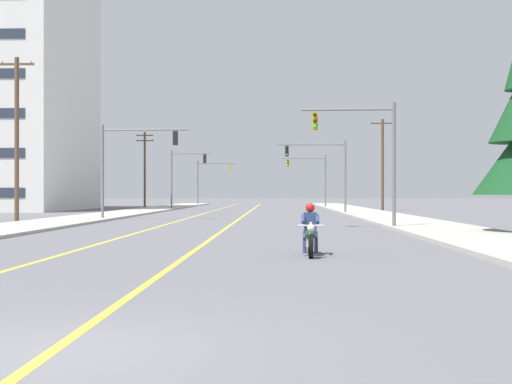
{
  "coord_description": "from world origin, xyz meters",
  "views": [
    {
      "loc": [
        2.47,
        -7.09,
        1.75
      ],
      "look_at": [
        1.37,
        28.74,
        1.8
      ],
      "focal_mm": 45.7,
      "sensor_mm": 36.0,
      "label": 1
    }
  ],
  "objects_px": {
    "traffic_signal_mid_right": "(325,165)",
    "traffic_signal_mid_left": "(183,171)",
    "traffic_signal_far_right": "(312,173)",
    "utility_pole_right_far": "(383,163)",
    "traffic_signal_near_right": "(367,145)",
    "motorcycle_with_rider": "(310,234)",
    "utility_pole_left_far": "(145,167)",
    "traffic_signal_far_left": "(209,176)",
    "traffic_signal_near_left": "(128,156)",
    "utility_pole_left_near": "(17,137)"
  },
  "relations": [
    {
      "from": "traffic_signal_near_left",
      "to": "traffic_signal_mid_left",
      "type": "xyz_separation_m",
      "value": [
        -0.07,
        25.39,
        -0.09
      ]
    },
    {
      "from": "traffic_signal_far_right",
      "to": "traffic_signal_far_left",
      "type": "distance_m",
      "value": 18.83
    },
    {
      "from": "traffic_signal_mid_left",
      "to": "utility_pole_left_near",
      "type": "xyz_separation_m",
      "value": [
        -5.52,
        -29.69,
        1.01
      ]
    },
    {
      "from": "traffic_signal_far_left",
      "to": "utility_pole_left_far",
      "type": "bearing_deg",
      "value": -123.53
    },
    {
      "from": "motorcycle_with_rider",
      "to": "utility_pole_right_far",
      "type": "xyz_separation_m",
      "value": [
        9.45,
        45.58,
        4.11
      ]
    },
    {
      "from": "motorcycle_with_rider",
      "to": "traffic_signal_near_left",
      "type": "bearing_deg",
      "value": 114.02
    },
    {
      "from": "traffic_signal_mid_left",
      "to": "utility_pole_left_far",
      "type": "xyz_separation_m",
      "value": [
        -6.48,
        12.34,
        0.93
      ]
    },
    {
      "from": "traffic_signal_mid_left",
      "to": "traffic_signal_near_left",
      "type": "bearing_deg",
      "value": -89.85
    },
    {
      "from": "utility_pole_left_near",
      "to": "traffic_signal_far_right",
      "type": "bearing_deg",
      "value": 63.63
    },
    {
      "from": "traffic_signal_mid_right",
      "to": "traffic_signal_mid_left",
      "type": "distance_m",
      "value": 18.45
    },
    {
      "from": "utility_pole_left_far",
      "to": "traffic_signal_mid_right",
      "type": "bearing_deg",
      "value": -50.35
    },
    {
      "from": "motorcycle_with_rider",
      "to": "traffic_signal_near_right",
      "type": "distance_m",
      "value": 14.67
    },
    {
      "from": "traffic_signal_mid_left",
      "to": "utility_pole_left_far",
      "type": "distance_m",
      "value": 13.97
    },
    {
      "from": "traffic_signal_far_right",
      "to": "utility_pole_left_far",
      "type": "xyz_separation_m",
      "value": [
        -20.51,
        2.6,
        0.86
      ]
    },
    {
      "from": "traffic_signal_far_left",
      "to": "utility_pole_left_far",
      "type": "distance_m",
      "value": 12.51
    },
    {
      "from": "traffic_signal_far_right",
      "to": "traffic_signal_mid_right",
      "type": "bearing_deg",
      "value": -90.48
    },
    {
      "from": "traffic_signal_far_right",
      "to": "utility_pole_left_far",
      "type": "bearing_deg",
      "value": 172.78
    },
    {
      "from": "traffic_signal_mid_left",
      "to": "utility_pole_right_far",
      "type": "bearing_deg",
      "value": -10.11
    },
    {
      "from": "traffic_signal_far_right",
      "to": "utility_pole_right_far",
      "type": "relative_size",
      "value": 0.69
    },
    {
      "from": "traffic_signal_near_right",
      "to": "traffic_signal_mid_right",
      "type": "xyz_separation_m",
      "value": [
        -0.33,
        23.17,
        0.08
      ]
    },
    {
      "from": "traffic_signal_near_left",
      "to": "utility_pole_left_near",
      "type": "xyz_separation_m",
      "value": [
        -5.58,
        -4.31,
        0.91
      ]
    },
    {
      "from": "traffic_signal_near_right",
      "to": "traffic_signal_far_right",
      "type": "height_order",
      "value": "same"
    },
    {
      "from": "traffic_signal_mid_left",
      "to": "utility_pole_right_far",
      "type": "height_order",
      "value": "utility_pole_right_far"
    },
    {
      "from": "motorcycle_with_rider",
      "to": "traffic_signal_far_left",
      "type": "xyz_separation_m",
      "value": [
        -10.25,
        71.91,
        3.54
      ]
    },
    {
      "from": "traffic_signal_mid_right",
      "to": "traffic_signal_far_right",
      "type": "bearing_deg",
      "value": 89.52
    },
    {
      "from": "traffic_signal_near_left",
      "to": "utility_pole_left_far",
      "type": "distance_m",
      "value": 38.3
    },
    {
      "from": "traffic_signal_near_left",
      "to": "utility_pole_left_far",
      "type": "relative_size",
      "value": 0.67
    },
    {
      "from": "traffic_signal_near_right",
      "to": "utility_pole_left_near",
      "type": "bearing_deg",
      "value": 163.94
    },
    {
      "from": "traffic_signal_far_right",
      "to": "utility_pole_right_far",
      "type": "xyz_separation_m",
      "value": [
        6.08,
        -13.33,
        0.57
      ]
    },
    {
      "from": "traffic_signal_mid_left",
      "to": "traffic_signal_far_left",
      "type": "relative_size",
      "value": 1.0
    },
    {
      "from": "traffic_signal_near_left",
      "to": "traffic_signal_far_right",
      "type": "height_order",
      "value": "same"
    },
    {
      "from": "traffic_signal_near_right",
      "to": "utility_pole_right_far",
      "type": "distance_m",
      "value": 32.33
    },
    {
      "from": "motorcycle_with_rider",
      "to": "traffic_signal_far_left",
      "type": "relative_size",
      "value": 0.35
    },
    {
      "from": "traffic_signal_far_right",
      "to": "utility_pole_left_near",
      "type": "height_order",
      "value": "utility_pole_left_near"
    },
    {
      "from": "traffic_signal_far_right",
      "to": "utility_pole_right_far",
      "type": "bearing_deg",
      "value": -65.46
    },
    {
      "from": "motorcycle_with_rider",
      "to": "traffic_signal_mid_right",
      "type": "bearing_deg",
      "value": 85.08
    },
    {
      "from": "utility_pole_right_far",
      "to": "traffic_signal_near_right",
      "type": "bearing_deg",
      "value": -100.59
    },
    {
      "from": "utility_pole_left_near",
      "to": "motorcycle_with_rider",
      "type": "bearing_deg",
      "value": -50.27
    },
    {
      "from": "traffic_signal_near_left",
      "to": "traffic_signal_far_right",
      "type": "bearing_deg",
      "value": 68.32
    },
    {
      "from": "traffic_signal_mid_left",
      "to": "traffic_signal_far_right",
      "type": "distance_m",
      "value": 17.08
    },
    {
      "from": "traffic_signal_mid_left",
      "to": "utility_pole_left_far",
      "type": "bearing_deg",
      "value": 117.7
    },
    {
      "from": "traffic_signal_near_left",
      "to": "traffic_signal_mid_right",
      "type": "distance_m",
      "value": 19.08
    },
    {
      "from": "traffic_signal_mid_right",
      "to": "traffic_signal_mid_left",
      "type": "bearing_deg",
      "value": 138.65
    },
    {
      "from": "traffic_signal_near_right",
      "to": "motorcycle_with_rider",
      "type": "bearing_deg",
      "value": -104.27
    },
    {
      "from": "traffic_signal_near_left",
      "to": "utility_pole_left_near",
      "type": "distance_m",
      "value": 7.11
    },
    {
      "from": "traffic_signal_mid_left",
      "to": "traffic_signal_far_right",
      "type": "height_order",
      "value": "same"
    },
    {
      "from": "utility_pole_left_near",
      "to": "traffic_signal_mid_left",
      "type": "bearing_deg",
      "value": 79.47
    },
    {
      "from": "traffic_signal_mid_right",
      "to": "traffic_signal_near_right",
      "type": "bearing_deg",
      "value": -89.19
    },
    {
      "from": "motorcycle_with_rider",
      "to": "utility_pole_left_far",
      "type": "bearing_deg",
      "value": 105.58
    },
    {
      "from": "traffic_signal_near_left",
      "to": "utility_pole_left_far",
      "type": "xyz_separation_m",
      "value": [
        -6.55,
        37.73,
        0.84
      ]
    }
  ]
}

